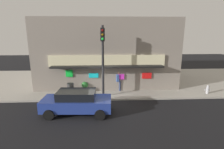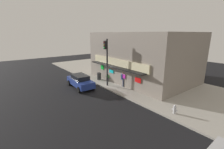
# 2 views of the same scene
# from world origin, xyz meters

# --- Properties ---
(ground_plane) EXTENTS (58.16, 58.16, 0.00)m
(ground_plane) POSITION_xyz_m (0.00, 0.00, 0.00)
(ground_plane) COLOR black
(sidewalk) EXTENTS (38.77, 10.87, 0.13)m
(sidewalk) POSITION_xyz_m (0.00, 5.44, 0.07)
(sidewalk) COLOR #A39E93
(sidewalk) RESTS_ON ground_plane
(corner_building) EXTENTS (12.81, 9.65, 6.22)m
(corner_building) POSITION_xyz_m (0.27, 6.35, 3.24)
(corner_building) COLOR gray
(corner_building) RESTS_ON sidewalk
(traffic_light) EXTENTS (0.32, 0.58, 5.50)m
(traffic_light) POSITION_xyz_m (-0.10, 0.60, 3.64)
(traffic_light) COLOR black
(traffic_light) RESTS_ON sidewalk
(fire_hydrant) EXTENTS (0.47, 0.23, 0.72)m
(fire_hydrant) POSITION_xyz_m (8.61, 0.88, 0.48)
(fire_hydrant) COLOR #B2B2B7
(fire_hydrant) RESTS_ON sidewalk
(trash_can) EXTENTS (0.53, 0.53, 0.93)m
(trash_can) POSITION_xyz_m (-2.79, 1.26, 0.60)
(trash_can) COLOR #2D2D2D
(trash_can) RESTS_ON sidewalk
(pedestrian) EXTENTS (0.46, 0.52, 1.72)m
(pedestrian) POSITION_xyz_m (1.23, 2.03, 1.08)
(pedestrian) COLOR navy
(pedestrian) RESTS_ON sidewalk
(potted_plant_by_doorway) EXTENTS (0.55, 0.55, 0.84)m
(potted_plant_by_doorway) POSITION_xyz_m (-1.69, 1.97, 0.58)
(potted_plant_by_doorway) COLOR #59595B
(potted_plant_by_doorway) RESTS_ON sidewalk
(parked_car_blue) EXTENTS (4.44, 2.11, 1.53)m
(parked_car_blue) POSITION_xyz_m (-1.79, -2.02, 0.80)
(parked_car_blue) COLOR navy
(parked_car_blue) RESTS_ON ground_plane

